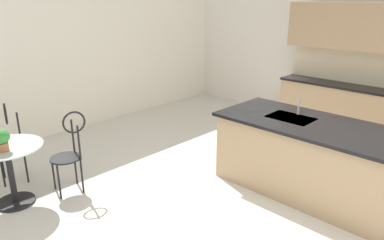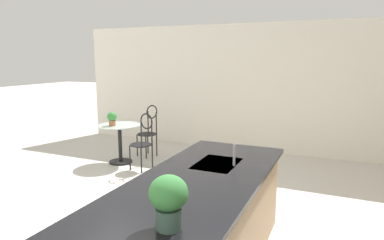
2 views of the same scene
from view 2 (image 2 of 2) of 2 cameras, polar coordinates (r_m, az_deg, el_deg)
wall_left_window at (r=7.47m, az=8.50°, el=5.32°), size 0.12×7.80×2.70m
kitchen_island at (r=3.22m, az=0.61°, el=-17.70°), size 2.80×1.06×0.92m
bistro_table at (r=6.66m, az=-11.91°, el=-3.26°), size 0.80×0.80×0.74m
chair_near_window at (r=7.02m, az=-7.21°, el=-1.38°), size 0.52×0.48×1.04m
chair_by_island at (r=6.11m, az=-8.16°, el=-3.14°), size 0.45×0.51×1.04m
sink_faucet at (r=3.43m, az=7.05°, el=-5.78°), size 0.02×0.02×0.22m
potted_plant_on_table at (r=6.52m, az=-13.17°, el=0.33°), size 0.18×0.18×0.25m
potted_plant_counter_far at (r=2.17m, az=-3.94°, el=-12.91°), size 0.25×0.25×0.35m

